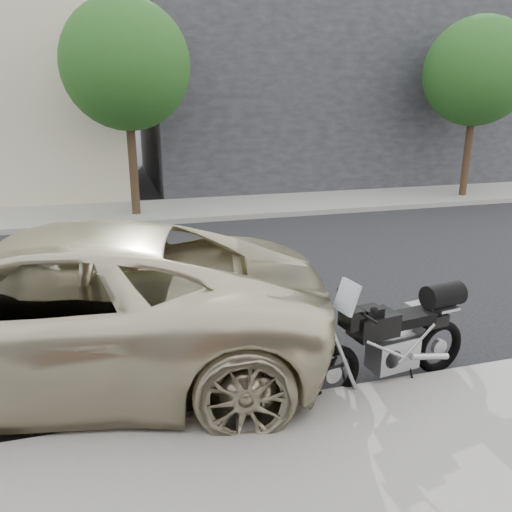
{
  "coord_description": "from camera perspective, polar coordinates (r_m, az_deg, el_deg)",
  "views": [
    {
      "loc": [
        2.58,
        8.45,
        3.19
      ],
      "look_at": [
        0.52,
        1.29,
        0.9
      ],
      "focal_mm": 35.0,
      "sensor_mm": 36.0,
      "label": 1
    }
  ],
  "objects": [
    {
      "name": "far_building_dark",
      "position": [
        23.95,
        7.91,
        17.68
      ],
      "size": [
        16.0,
        11.0,
        7.0
      ],
      "color": "#242428",
      "rests_on": "ground"
    },
    {
      "name": "minivan",
      "position": [
        6.35,
        -23.31,
        -5.43
      ],
      "size": [
        7.03,
        4.26,
        1.82
      ],
      "primitive_type": "imported",
      "rotation": [
        0.0,
        0.0,
        1.37
      ],
      "color": "beige",
      "rests_on": "ground"
    },
    {
      "name": "ground",
      "position": [
        9.4,
        0.88,
        -2.76
      ],
      "size": [
        120.0,
        120.0,
        0.0
      ],
      "primitive_type": "plane",
      "color": "black",
      "rests_on": "ground"
    },
    {
      "name": "far_sidewalk",
      "position": [
        15.49,
        -6.15,
        5.39
      ],
      "size": [
        44.0,
        3.0,
        0.15
      ],
      "primitive_type": "cube",
      "color": "gray",
      "rests_on": "ground"
    },
    {
      "name": "street_tree_left",
      "position": [
        18.54,
        23.96,
        18.65
      ],
      "size": [
        3.4,
        3.4,
        5.7
      ],
      "color": "#3A281A",
      "rests_on": "far_sidewalk"
    },
    {
      "name": "motorcycle",
      "position": [
        6.1,
        16.05,
        -8.74
      ],
      "size": [
        2.21,
        0.91,
        1.4
      ],
      "rotation": [
        0.0,
        0.0,
        0.15
      ],
      "color": "black",
      "rests_on": "ground"
    },
    {
      "name": "street_tree_mid",
      "position": [
        14.5,
        -14.64,
        20.33
      ],
      "size": [
        3.4,
        3.4,
        5.7
      ],
      "color": "#3A281A",
      "rests_on": "far_sidewalk"
    }
  ]
}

